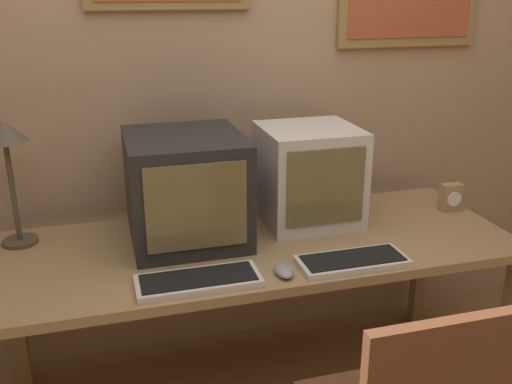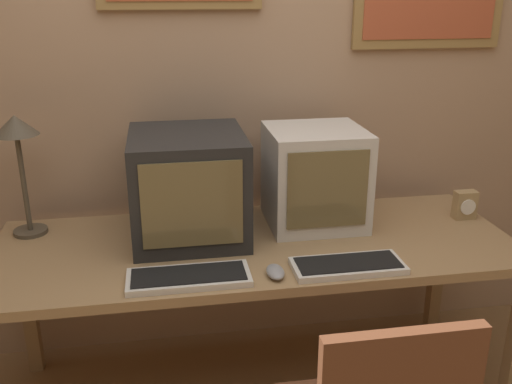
{
  "view_description": "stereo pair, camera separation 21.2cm",
  "coord_description": "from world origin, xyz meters",
  "px_view_note": "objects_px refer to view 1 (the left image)",
  "views": [
    {
      "loc": [
        -0.54,
        -1.14,
        1.63
      ],
      "look_at": [
        0.0,
        0.78,
        0.91
      ],
      "focal_mm": 40.0,
      "sensor_mm": 36.0,
      "label": 1
    },
    {
      "loc": [
        -0.34,
        -1.19,
        1.63
      ],
      "look_at": [
        0.0,
        0.78,
        0.91
      ],
      "focal_mm": 40.0,
      "sensor_mm": 36.0,
      "label": 2
    }
  ],
  "objects_px": {
    "keyboard_main": "(198,280)",
    "desk_clock": "(451,197)",
    "mouse_near_keyboard": "(284,271)",
    "keyboard_side": "(352,261)",
    "desk_lamp": "(6,148)",
    "monitor_left": "(186,188)",
    "monitor_right": "(309,175)"
  },
  "relations": [
    {
      "from": "desk_clock",
      "to": "monitor_left",
      "type": "bearing_deg",
      "value": 178.42
    },
    {
      "from": "keyboard_side",
      "to": "mouse_near_keyboard",
      "type": "distance_m",
      "value": 0.26
    },
    {
      "from": "keyboard_main",
      "to": "desk_lamp",
      "type": "height_order",
      "value": "desk_lamp"
    },
    {
      "from": "monitor_left",
      "to": "desk_lamp",
      "type": "distance_m",
      "value": 0.66
    },
    {
      "from": "monitor_right",
      "to": "keyboard_side",
      "type": "xyz_separation_m",
      "value": [
        0.01,
        -0.43,
        -0.19
      ]
    },
    {
      "from": "desk_clock",
      "to": "desk_lamp",
      "type": "relative_size",
      "value": 0.25
    },
    {
      "from": "monitor_left",
      "to": "desk_clock",
      "type": "height_order",
      "value": "monitor_left"
    },
    {
      "from": "monitor_left",
      "to": "desk_lamp",
      "type": "height_order",
      "value": "desk_lamp"
    },
    {
      "from": "desk_clock",
      "to": "keyboard_side",
      "type": "bearing_deg",
      "value": -150.3
    },
    {
      "from": "keyboard_main",
      "to": "desk_lamp",
      "type": "xyz_separation_m",
      "value": [
        -0.6,
        0.5,
        0.37
      ]
    },
    {
      "from": "keyboard_main",
      "to": "mouse_near_keyboard",
      "type": "xyz_separation_m",
      "value": [
        0.29,
        -0.02,
        0.0
      ]
    },
    {
      "from": "monitor_right",
      "to": "mouse_near_keyboard",
      "type": "relative_size",
      "value": 3.76
    },
    {
      "from": "keyboard_side",
      "to": "desk_lamp",
      "type": "distance_m",
      "value": 1.31
    },
    {
      "from": "keyboard_main",
      "to": "desk_lamp",
      "type": "distance_m",
      "value": 0.86
    },
    {
      "from": "mouse_near_keyboard",
      "to": "desk_clock",
      "type": "height_order",
      "value": "desk_clock"
    },
    {
      "from": "monitor_left",
      "to": "keyboard_side",
      "type": "height_order",
      "value": "monitor_left"
    },
    {
      "from": "desk_clock",
      "to": "monitor_right",
      "type": "bearing_deg",
      "value": 173.72
    },
    {
      "from": "mouse_near_keyboard",
      "to": "desk_lamp",
      "type": "height_order",
      "value": "desk_lamp"
    },
    {
      "from": "monitor_right",
      "to": "desk_lamp",
      "type": "bearing_deg",
      "value": 176.15
    },
    {
      "from": "keyboard_main",
      "to": "desk_clock",
      "type": "bearing_deg",
      "value": 16.6
    },
    {
      "from": "keyboard_side",
      "to": "desk_clock",
      "type": "relative_size",
      "value": 3.24
    },
    {
      "from": "desk_clock",
      "to": "mouse_near_keyboard",
      "type": "bearing_deg",
      "value": -157.44
    },
    {
      "from": "keyboard_side",
      "to": "desk_lamp",
      "type": "bearing_deg",
      "value": 156.21
    },
    {
      "from": "keyboard_main",
      "to": "keyboard_side",
      "type": "xyz_separation_m",
      "value": [
        0.55,
        -0.01,
        0.0
      ]
    },
    {
      "from": "mouse_near_keyboard",
      "to": "monitor_left",
      "type": "bearing_deg",
      "value": 123.17
    },
    {
      "from": "monitor_left",
      "to": "monitor_right",
      "type": "height_order",
      "value": "monitor_left"
    },
    {
      "from": "monitor_left",
      "to": "keyboard_side",
      "type": "xyz_separation_m",
      "value": [
        0.52,
        -0.39,
        -0.19
      ]
    },
    {
      "from": "monitor_right",
      "to": "mouse_near_keyboard",
      "type": "bearing_deg",
      "value": -119.71
    },
    {
      "from": "keyboard_main",
      "to": "mouse_near_keyboard",
      "type": "distance_m",
      "value": 0.29
    },
    {
      "from": "monitor_left",
      "to": "mouse_near_keyboard",
      "type": "distance_m",
      "value": 0.52
    },
    {
      "from": "keyboard_main",
      "to": "desk_clock",
      "type": "relative_size",
      "value": 3.42
    },
    {
      "from": "monitor_left",
      "to": "desk_lamp",
      "type": "bearing_deg",
      "value": 169.57
    }
  ]
}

